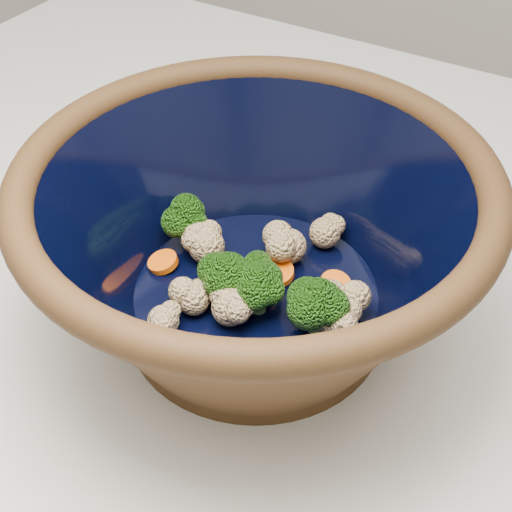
% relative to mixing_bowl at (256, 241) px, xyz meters
% --- Properties ---
extents(mixing_bowl, '(0.42, 0.42, 0.17)m').
position_rel_mixing_bowl_xyz_m(mixing_bowl, '(0.00, 0.00, 0.00)').
color(mixing_bowl, black).
rests_on(mixing_bowl, counter).
extents(vegetable_pile, '(0.21, 0.19, 0.06)m').
position_rel_mixing_bowl_xyz_m(vegetable_pile, '(0.00, -0.00, -0.03)').
color(vegetable_pile, '#608442').
rests_on(vegetable_pile, mixing_bowl).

